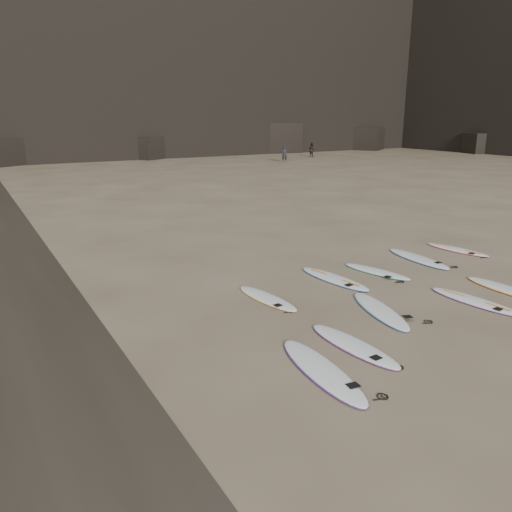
{
  "coord_description": "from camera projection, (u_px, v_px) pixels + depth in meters",
  "views": [
    {
      "loc": [
        -9.3,
        -7.72,
        4.61
      ],
      "look_at": [
        -3.78,
        1.69,
        1.5
      ],
      "focal_mm": 35.0,
      "sensor_mm": 36.0,
      "label": 1
    }
  ],
  "objects": [
    {
      "name": "person_b",
      "position": [
        312.0,
        150.0,
        55.55
      ],
      "size": [
        0.75,
        0.88,
        1.58
      ],
      "primitive_type": "imported",
      "rotation": [
        0.0,
        0.0,
        1.78
      ],
      "color": "black",
      "rests_on": "ground"
    },
    {
      "name": "surfboard_3",
      "position": [
        475.0,
        301.0,
        12.65
      ],
      "size": [
        0.82,
        2.52,
        0.09
      ],
      "primitive_type": "ellipsoid",
      "rotation": [
        0.0,
        0.0,
        0.09
      ],
      "color": "white",
      "rests_on": "ground"
    },
    {
      "name": "surfboard_5",
      "position": [
        267.0,
        298.0,
        12.86
      ],
      "size": [
        0.8,
        2.31,
        0.08
      ],
      "primitive_type": "ellipsoid",
      "rotation": [
        0.0,
        0.0,
        0.12
      ],
      "color": "white",
      "rests_on": "ground"
    },
    {
      "name": "surfboard_8",
      "position": [
        418.0,
        258.0,
        16.37
      ],
      "size": [
        0.88,
        2.73,
        0.1
      ],
      "primitive_type": "ellipsoid",
      "rotation": [
        0.0,
        0.0,
        -0.09
      ],
      "color": "white",
      "rests_on": "ground"
    },
    {
      "name": "surfboard_7",
      "position": [
        377.0,
        271.0,
        15.04
      ],
      "size": [
        1.06,
        2.34,
        0.08
      ],
      "primitive_type": "ellipsoid",
      "rotation": [
        0.0,
        0.0,
        0.23
      ],
      "color": "white",
      "rests_on": "ground"
    },
    {
      "name": "surfboard_0",
      "position": [
        322.0,
        370.0,
        9.23
      ],
      "size": [
        0.97,
        2.82,
        0.1
      ],
      "primitive_type": "ellipsoid",
      "rotation": [
        0.0,
        0.0,
        -0.12
      ],
      "color": "white",
      "rests_on": "ground"
    },
    {
      "name": "surfboard_2",
      "position": [
        380.0,
        310.0,
        12.05
      ],
      "size": [
        1.3,
        2.62,
        0.09
      ],
      "primitive_type": "ellipsoid",
      "rotation": [
        0.0,
        0.0,
        -0.28
      ],
      "color": "white",
      "rests_on": "ground"
    },
    {
      "name": "ground",
      "position": [
        424.0,
        310.0,
        12.19
      ],
      "size": [
        240.0,
        240.0,
        0.0
      ],
      "primitive_type": "plane",
      "color": "#897559",
      "rests_on": "ground"
    },
    {
      "name": "surfboard_4",
      "position": [
        508.0,
        289.0,
        13.47
      ],
      "size": [
        0.64,
        2.5,
        0.09
      ],
      "primitive_type": "ellipsoid",
      "rotation": [
        0.0,
        0.0,
        -0.02
      ],
      "color": "white",
      "rests_on": "ground"
    },
    {
      "name": "surfboard_1",
      "position": [
        353.0,
        345.0,
        10.23
      ],
      "size": [
        0.72,
        2.49,
        0.09
      ],
      "primitive_type": "ellipsoid",
      "rotation": [
        0.0,
        0.0,
        0.05
      ],
      "color": "white",
      "rests_on": "ground"
    },
    {
      "name": "surfboard_9",
      "position": [
        457.0,
        250.0,
        17.46
      ],
      "size": [
        0.87,
        2.38,
        0.08
      ],
      "primitive_type": "ellipsoid",
      "rotation": [
        0.0,
        0.0,
        0.14
      ],
      "color": "white",
      "rests_on": "ground"
    },
    {
      "name": "surfboard_6",
      "position": [
        334.0,
        278.0,
        14.37
      ],
      "size": [
        0.88,
        2.67,
        0.09
      ],
      "primitive_type": "ellipsoid",
      "rotation": [
        0.0,
        0.0,
        0.1
      ],
      "color": "white",
      "rests_on": "ground"
    },
    {
      "name": "person_a",
      "position": [
        285.0,
        154.0,
        49.25
      ],
      "size": [
        0.68,
        0.59,
        1.58
      ],
      "primitive_type": "imported",
      "rotation": [
        0.0,
        0.0,
        5.84
      ],
      "color": "black",
      "rests_on": "ground"
    }
  ]
}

